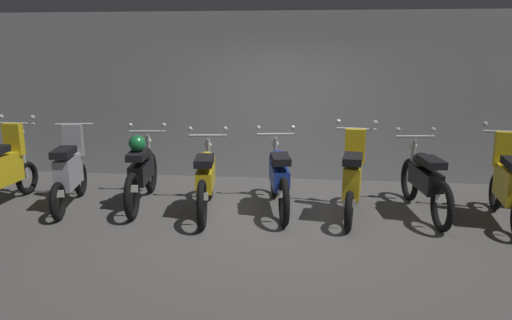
# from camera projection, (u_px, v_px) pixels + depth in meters

# --- Properties ---
(ground_plane) EXTENTS (80.00, 80.00, 0.00)m
(ground_plane) POSITION_uv_depth(u_px,v_px,m) (276.00, 222.00, 6.57)
(ground_plane) COLOR #565451
(back_wall) EXTENTS (16.13, 0.30, 2.90)m
(back_wall) POSITION_uv_depth(u_px,v_px,m) (286.00, 97.00, 8.60)
(back_wall) COLOR #9EA0A3
(back_wall) RESTS_ON ground
(motorbike_slot_0) EXTENTS (0.59, 1.68, 1.29)m
(motorbike_slot_0) POSITION_uv_depth(u_px,v_px,m) (4.00, 170.00, 7.22)
(motorbike_slot_0) COLOR black
(motorbike_slot_0) RESTS_ON ground
(motorbike_slot_1) EXTENTS (0.58, 1.67, 1.18)m
(motorbike_slot_1) POSITION_uv_depth(u_px,v_px,m) (69.00, 172.00, 7.13)
(motorbike_slot_1) COLOR black
(motorbike_slot_1) RESTS_ON ground
(motorbike_slot_2) EXTENTS (0.59, 1.95, 1.15)m
(motorbike_slot_2) POSITION_uv_depth(u_px,v_px,m) (142.00, 170.00, 7.21)
(motorbike_slot_2) COLOR black
(motorbike_slot_2) RESTS_ON ground
(motorbike_slot_3) EXTENTS (0.59, 1.95, 1.15)m
(motorbike_slot_3) POSITION_uv_depth(u_px,v_px,m) (206.00, 178.00, 6.89)
(motorbike_slot_3) COLOR black
(motorbike_slot_3) RESTS_ON ground
(motorbike_slot_4) EXTENTS (0.59, 1.94, 1.15)m
(motorbike_slot_4) POSITION_uv_depth(u_px,v_px,m) (279.00, 176.00, 7.00)
(motorbike_slot_4) COLOR black
(motorbike_slot_4) RESTS_ON ground
(motorbike_slot_5) EXTENTS (0.59, 1.68, 1.29)m
(motorbike_slot_5) POSITION_uv_depth(u_px,v_px,m) (353.00, 179.00, 6.71)
(motorbike_slot_5) COLOR black
(motorbike_slot_5) RESTS_ON ground
(motorbike_slot_6) EXTENTS (0.59, 1.95, 1.15)m
(motorbike_slot_6) POSITION_uv_depth(u_px,v_px,m) (425.00, 180.00, 6.81)
(motorbike_slot_6) COLOR black
(motorbike_slot_6) RESTS_ON ground
(motorbike_slot_7) EXTENTS (0.59, 1.68, 1.29)m
(motorbike_slot_7) POSITION_uv_depth(u_px,v_px,m) (508.00, 184.00, 6.48)
(motorbike_slot_7) COLOR black
(motorbike_slot_7) RESTS_ON ground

